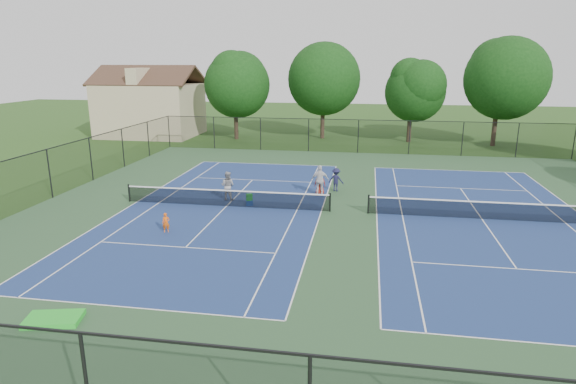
% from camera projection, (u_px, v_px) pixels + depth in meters
% --- Properties ---
extents(ground, '(140.00, 140.00, 0.00)m').
position_uv_depth(ground, '(349.00, 213.00, 26.53)').
color(ground, '#234716').
rests_on(ground, ground).
extents(court_pad, '(36.00, 36.00, 0.01)m').
position_uv_depth(court_pad, '(349.00, 212.00, 26.52)').
color(court_pad, '#2E512E').
rests_on(court_pad, ground).
extents(tennis_court_left, '(12.00, 23.83, 1.07)m').
position_uv_depth(tennis_court_left, '(226.00, 205.00, 27.61)').
color(tennis_court_left, navy).
rests_on(tennis_court_left, ground).
extents(tennis_court_right, '(12.00, 23.83, 1.07)m').
position_uv_depth(tennis_court_right, '(482.00, 217.00, 25.39)').
color(tennis_court_right, navy).
rests_on(tennis_court_right, ground).
extents(perimeter_fence, '(36.08, 36.08, 3.02)m').
position_uv_depth(perimeter_fence, '(350.00, 184.00, 26.10)').
color(perimeter_fence, black).
rests_on(perimeter_fence, ground).
extents(tree_back_a, '(6.80, 6.80, 9.15)m').
position_uv_depth(tree_back_a, '(235.00, 81.00, 49.83)').
color(tree_back_a, '#2D2116').
rests_on(tree_back_a, ground).
extents(tree_back_b, '(7.60, 7.60, 10.03)m').
position_uv_depth(tree_back_b, '(323.00, 75.00, 50.15)').
color(tree_back_b, '#2D2116').
rests_on(tree_back_b, ground).
extents(tree_back_c, '(6.00, 6.00, 8.40)m').
position_uv_depth(tree_back_c, '(412.00, 88.00, 48.07)').
color(tree_back_c, '#2D2116').
rests_on(tree_back_c, ground).
extents(tree_back_d, '(7.80, 7.80, 10.37)m').
position_uv_depth(tree_back_d, '(500.00, 74.00, 45.49)').
color(tree_back_d, '#2D2116').
rests_on(tree_back_d, ground).
extents(clapboard_house, '(10.80, 8.10, 7.65)m').
position_uv_depth(clapboard_house, '(151.00, 107.00, 53.14)').
color(clapboard_house, tan).
rests_on(clapboard_house, ground).
extents(child_player, '(0.42, 0.35, 0.98)m').
position_uv_depth(child_player, '(166.00, 223.00, 23.36)').
color(child_player, '#EF5A0F').
rests_on(child_player, ground).
extents(instructor, '(0.95, 0.79, 1.75)m').
position_uv_depth(instructor, '(228.00, 186.00, 28.71)').
color(instructor, '#959597').
rests_on(instructor, ground).
extents(bystander_a, '(1.19, 0.68, 1.91)m').
position_uv_depth(bystander_a, '(320.00, 180.00, 29.67)').
color(bystander_a, silver).
rests_on(bystander_a, ground).
extents(bystander_b, '(1.08, 0.77, 1.51)m').
position_uv_depth(bystander_b, '(336.00, 180.00, 30.67)').
color(bystander_b, '#1C1C3D').
rests_on(bystander_b, ground).
extents(bystander_c, '(0.76, 0.55, 1.44)m').
position_uv_depth(bystander_c, '(320.00, 183.00, 29.94)').
color(bystander_c, maroon).
rests_on(bystander_c, ground).
extents(ball_crate, '(0.46, 0.38, 0.32)m').
position_uv_depth(ball_crate, '(249.00, 203.00, 27.77)').
color(ball_crate, '#164199').
rests_on(ball_crate, ground).
extents(ball_hopper, '(0.41, 0.37, 0.37)m').
position_uv_depth(ball_hopper, '(249.00, 197.00, 27.68)').
color(ball_hopper, green).
rests_on(ball_hopper, ball_crate).
extents(green_tarp, '(1.90, 1.37, 0.17)m').
position_uv_depth(green_tarp, '(54.00, 319.00, 15.41)').
color(green_tarp, green).
rests_on(green_tarp, ground).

